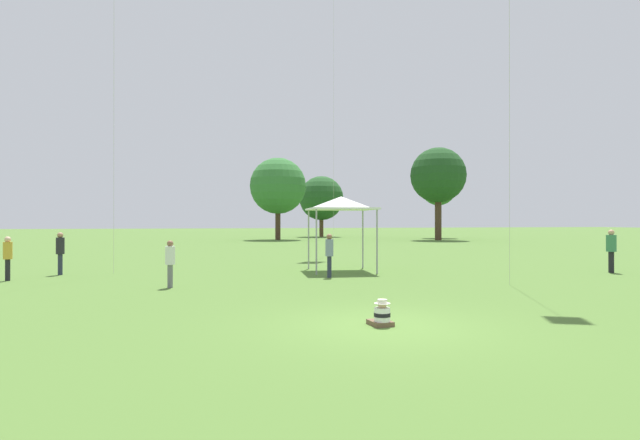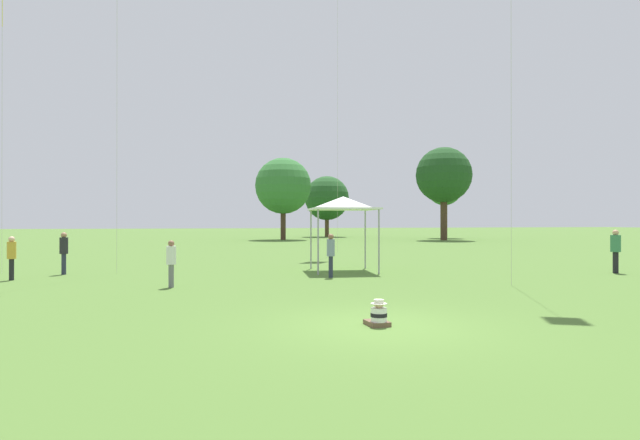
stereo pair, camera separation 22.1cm
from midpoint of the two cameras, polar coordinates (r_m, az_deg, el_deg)
ground_plane at (r=10.77m, az=7.49°, el=-11.94°), size 300.00×300.00×0.00m
seated_toddler at (r=10.73m, az=7.27°, el=-10.73°), size 0.46×0.56×0.57m
person_standing_0 at (r=24.67m, az=30.92°, el=-2.70°), size 0.55×0.55×1.85m
person_standing_1 at (r=19.50m, az=1.56°, el=-3.57°), size 0.36×0.36×1.71m
person_standing_2 at (r=17.30m, az=-16.29°, el=-4.33°), size 0.45×0.45×1.57m
person_standing_3 at (r=23.12m, az=-26.99°, el=-2.97°), size 0.41×0.41×1.75m
person_standing_4 at (r=21.82m, az=-31.54°, el=-3.31°), size 0.44×0.44×1.64m
canopy_tent at (r=22.00m, az=2.96°, el=1.87°), size 3.15×3.15×3.30m
distant_tree_0 at (r=60.13m, az=14.06°, el=4.97°), size 6.47×6.47×10.85m
distant_tree_1 at (r=70.86m, az=0.88°, el=2.50°), size 6.27×6.27×8.63m
distant_tree_2 at (r=67.35m, az=14.12°, el=3.49°), size 4.59×4.59×8.89m
distant_tree_3 at (r=59.67m, az=-4.13°, el=3.89°), size 6.68×6.68×9.77m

